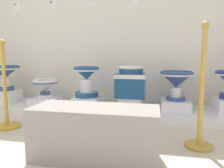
{
  "coord_description": "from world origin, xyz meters",
  "views": [
    {
      "loc": [
        2.79,
        -0.3,
        0.77
      ],
      "look_at": [
        2.23,
        2.45,
        0.4
      ],
      "focal_mm": 34.4,
      "sensor_mm": 36.0,
      "label": 1
    }
  ],
  "objects": [
    {
      "name": "antique_toilet_squat_floral",
      "position": [
        0.66,
        2.42,
        0.52
      ],
      "size": [
        0.42,
        0.42,
        0.36
      ],
      "color": "#2D498F",
      "rests_on": "plinth_block_squat_floral"
    },
    {
      "name": "antique_toilet_tall_cobalt",
      "position": [
        2.49,
        2.42,
        0.45
      ],
      "size": [
        0.38,
        0.34,
        0.4
      ],
      "color": "navy",
      "rests_on": "plinth_block_tall_cobalt"
    },
    {
      "name": "plinth_block_rightmost",
      "position": [
        1.89,
        2.42,
        0.15
      ],
      "size": [
        0.33,
        0.28,
        0.13
      ],
      "primitive_type": "cube",
      "color": "white",
      "rests_on": "display_platform"
    },
    {
      "name": "antique_toilet_broad_patterned",
      "position": [
        1.26,
        2.45,
        0.35
      ],
      "size": [
        0.36,
        0.36,
        0.26
      ],
      "color": "white",
      "rests_on": "plinth_block_broad_patterned"
    },
    {
      "name": "museum_bench",
      "position": [
        2.36,
        1.17,
        0.2
      ],
      "size": [
        0.93,
        0.36,
        0.4
      ],
      "primitive_type": "cube",
      "color": "gray",
      "rests_on": "ground_plane"
    },
    {
      "name": "display_platform",
      "position": [
        2.17,
        2.45,
        0.04
      ],
      "size": [
        3.58,
        0.76,
        0.08
      ],
      "primitive_type": "cube",
      "color": "white",
      "rests_on": "ground_plane"
    },
    {
      "name": "plinth_block_squat_floral",
      "position": [
        0.66,
        2.42,
        0.18
      ],
      "size": [
        0.32,
        0.33,
        0.18
      ],
      "primitive_type": "cube",
      "color": "white",
      "rests_on": "display_platform"
    },
    {
      "name": "info_placard_third",
      "position": [
        1.85,
        2.84,
        1.55
      ],
      "size": [
        0.12,
        0.01,
        0.13
      ],
      "color": "white"
    },
    {
      "name": "info_placard_first",
      "position": [
        0.64,
        2.84,
        1.52
      ],
      "size": [
        0.1,
        0.01,
        0.14
      ],
      "color": "white"
    },
    {
      "name": "plinth_block_slender_white",
      "position": [
        3.06,
        2.52,
        0.14
      ],
      "size": [
        0.36,
        0.37,
        0.12
      ],
      "primitive_type": "cube",
      "color": "white",
      "rests_on": "display_platform"
    },
    {
      "name": "info_placard_second",
      "position": [
        1.24,
        2.84,
        1.53
      ],
      "size": [
        0.11,
        0.01,
        0.13
      ],
      "color": "white"
    },
    {
      "name": "stanchion_post_near_left",
      "position": [
        1.23,
        1.67,
        0.25
      ],
      "size": [
        0.28,
        0.28,
        0.94
      ],
      "color": "gold",
      "rests_on": "ground_plane"
    },
    {
      "name": "stanchion_post_near_right",
      "position": [
        3.17,
        1.54,
        0.34
      ],
      "size": [
        0.23,
        0.23,
        1.04
      ],
      "color": "gold",
      "rests_on": "ground_plane"
    },
    {
      "name": "info_placard_fourth",
      "position": [
        2.5,
        2.84,
        1.53
      ],
      "size": [
        0.09,
        0.01,
        0.14
      ],
      "color": "white"
    },
    {
      "name": "plinth_block_tall_cobalt",
      "position": [
        2.49,
        2.42,
        0.16
      ],
      "size": [
        0.28,
        0.29,
        0.15
      ],
      "primitive_type": "cube",
      "color": "white",
      "rests_on": "display_platform"
    },
    {
      "name": "antique_toilet_rightmost",
      "position": [
        1.89,
        2.42,
        0.47
      ],
      "size": [
        0.34,
        0.34,
        0.4
      ],
      "color": "#1B4D8C",
      "rests_on": "plinth_block_rightmost"
    },
    {
      "name": "plinth_block_broad_patterned",
      "position": [
        1.26,
        2.45,
        0.13
      ],
      "size": [
        0.37,
        0.36,
        0.1
      ],
      "primitive_type": "cube",
      "color": "white",
      "rests_on": "display_platform"
    },
    {
      "name": "antique_toilet_slender_white",
      "position": [
        3.06,
        2.52,
        0.46
      ],
      "size": [
        0.42,
        0.42,
        0.37
      ],
      "color": "#304795",
      "rests_on": "plinth_block_slender_white"
    },
    {
      "name": "wall_back",
      "position": [
        2.17,
        2.87,
        1.5
      ],
      "size": [
        4.53,
        0.06,
        3.0
      ],
      "primitive_type": "cube",
      "color": "white",
      "rests_on": "ground_plane"
    }
  ]
}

